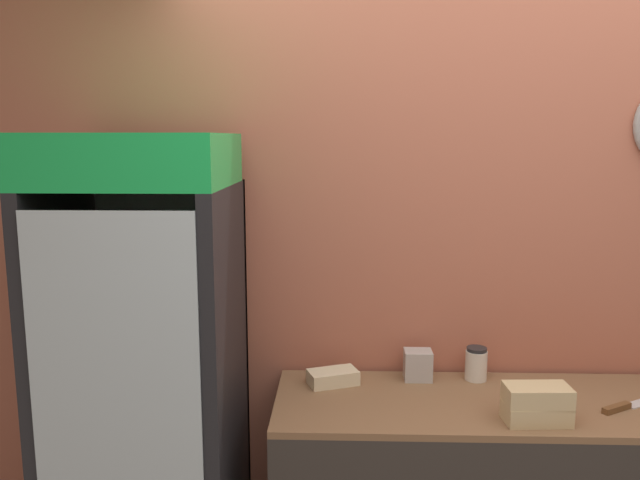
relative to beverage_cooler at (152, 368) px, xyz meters
The scene contains 8 objects.
wall_back 1.38m from the beverage_cooler, 14.45° to the left, with size 5.20×0.09×2.70m.
beverage_cooler is the anchor object (origin of this frame).
sandwich_stack_bottom 1.39m from the beverage_cooler, ahead, with size 0.23×0.13×0.07m.
sandwich_stack_middle 1.39m from the beverage_cooler, ahead, with size 0.22×0.13×0.07m.
sandwich_flat_left 0.70m from the beverage_cooler, 11.84° to the left, with size 0.22×0.17×0.06m.
chefs_knife 1.75m from the beverage_cooler, ahead, with size 0.34×0.22×0.02m.
condiment_jar 1.27m from the beverage_cooler, ahead, with size 0.09×0.09×0.13m.
napkin_dispenser 1.04m from the beverage_cooler, 11.24° to the left, with size 0.11×0.09×0.12m.
Camera 1 is at (-0.59, -1.37, 1.88)m, focal length 35.00 mm.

